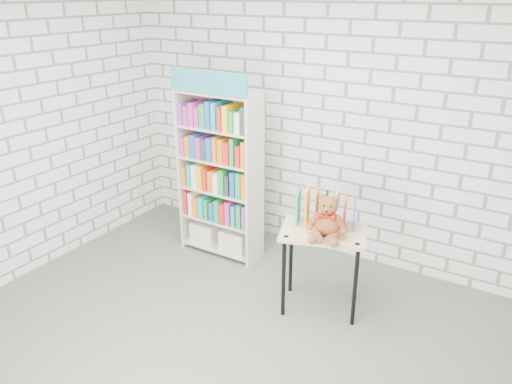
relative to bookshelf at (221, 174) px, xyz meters
The scene contains 6 objects.
ground 1.82m from the bookshelf, 58.77° to the right, with size 4.50×4.50×0.00m, color #505A4C.
room_shell 1.82m from the bookshelf, 58.77° to the right, with size 4.52×4.02×2.81m.
bookshelf is the anchor object (origin of this frame).
display_table 1.42m from the bookshelf, 16.65° to the right, with size 0.83×0.69×0.77m.
table_books 1.34m from the bookshelf, 12.59° to the right, with size 0.54×0.36×0.30m.
teddy_bear 1.50m from the bookshelf, 19.40° to the right, with size 0.34×0.33×0.37m.
Camera 1 is at (2.01, -2.58, 2.68)m, focal length 35.00 mm.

